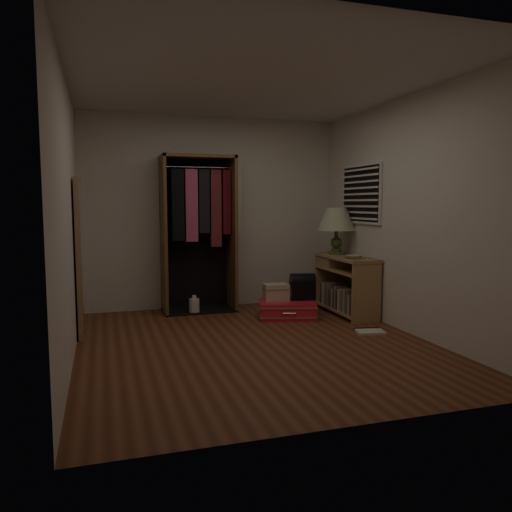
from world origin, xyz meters
name	(u,v)px	position (x,y,z in m)	size (l,w,h in m)	color
ground	(255,344)	(0.00, 0.00, 0.00)	(4.00, 4.00, 0.00)	#5D2F1A
room_walls	(261,196)	(0.08, 0.04, 1.50)	(3.52, 4.02, 2.60)	silver
console_bookshelf	(344,284)	(1.53, 1.04, 0.39)	(0.42, 1.12, 0.75)	#A87D51
open_wardrobe	(200,219)	(-0.22, 1.77, 1.22)	(1.04, 0.50, 2.05)	brown
floor_mirror	(80,257)	(-1.70, 1.00, 0.85)	(0.06, 0.80, 1.70)	#9D774C
pink_suitcase	(287,309)	(0.73, 1.01, 0.11)	(0.81, 0.67, 0.22)	red
train_case	(276,292)	(0.61, 1.09, 0.32)	(0.32, 0.24, 0.22)	#BBAE8F
black_bag	(302,286)	(0.95, 1.05, 0.39)	(0.34, 0.25, 0.34)	black
table_lamp	(337,220)	(1.54, 1.31, 1.21)	(0.54, 0.54, 0.63)	#3E4F26
brass_tray	(355,258)	(1.54, 0.78, 0.76)	(0.34, 0.34, 0.02)	#B59045
ceramic_bowl	(354,257)	(1.49, 0.72, 0.77)	(0.19, 0.19, 0.05)	#9AB9A0
white_jug	(194,306)	(-0.34, 1.60, 0.10)	(0.17, 0.17, 0.24)	white
floor_book	(369,331)	(1.35, 0.07, 0.01)	(0.35, 0.30, 0.03)	beige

